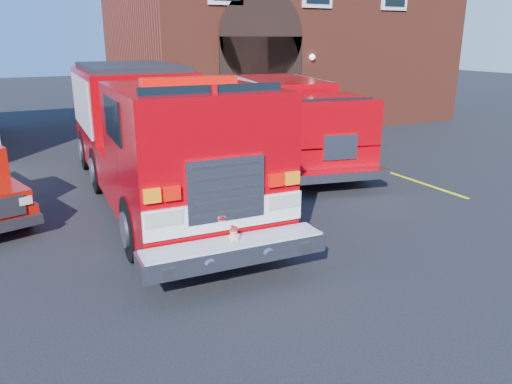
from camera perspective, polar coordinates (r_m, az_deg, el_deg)
ground at (r=10.42m, az=-3.04°, el=-5.10°), size 100.00×100.00×0.00m
parking_stripe_near at (r=14.84m, az=18.74°, el=0.86°), size 0.12×3.00×0.01m
parking_stripe_mid at (r=16.97m, az=11.55°, el=3.41°), size 0.12×3.00×0.01m
parking_stripe_far at (r=19.34m, az=6.02°, el=5.34°), size 0.12×3.00×0.01m
fire_station at (r=26.19m, az=2.37°, el=17.85°), size 15.20×10.20×8.45m
fire_engine at (r=12.74m, az=-11.69°, el=6.64°), size 3.46×10.73×3.27m
secondary_truck at (r=16.72m, az=4.15°, el=8.43°), size 4.08×8.33×2.59m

